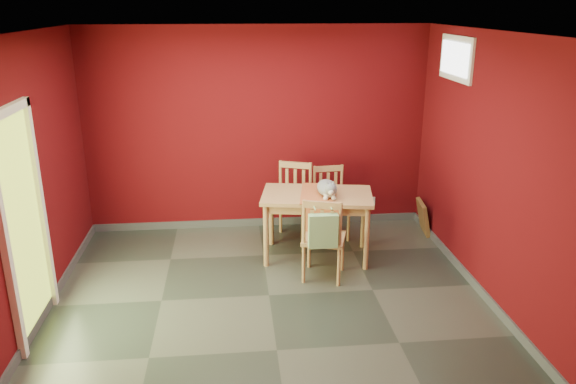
{
  "coord_description": "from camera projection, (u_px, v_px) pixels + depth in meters",
  "views": [
    {
      "loc": [
        -0.34,
        -5.29,
        2.95
      ],
      "look_at": [
        0.25,
        0.45,
        1.0
      ],
      "focal_mm": 35.0,
      "sensor_mm": 36.0,
      "label": 1
    }
  ],
  "objects": [
    {
      "name": "chair_far_left",
      "position": [
        292.0,
        201.0,
        7.25
      ],
      "size": [
        0.6,
        0.6,
        1.0
      ],
      "color": "#AA7F4F",
      "rests_on": "ground"
    },
    {
      "name": "window",
      "position": [
        456.0,
        58.0,
        6.37
      ],
      "size": [
        0.05,
        0.9,
        0.5
      ],
      "color": "white",
      "rests_on": "room_shell"
    },
    {
      "name": "doorway",
      "position": [
        22.0,
        218.0,
        5.01
      ],
      "size": [
        0.06,
        1.01,
        2.13
      ],
      "color": "#B7D838",
      "rests_on": "ground"
    },
    {
      "name": "outlet_plate",
      "position": [
        372.0,
        201.0,
        7.89
      ],
      "size": [
        0.08,
        0.02,
        0.12
      ],
      "primitive_type": "cube",
      "color": "silver",
      "rests_on": "room_shell"
    },
    {
      "name": "ground",
      "position": [
        269.0,
        295.0,
        5.96
      ],
      "size": [
        4.5,
        4.5,
        0.0
      ],
      "primitive_type": "plane",
      "color": "#2D342D",
      "rests_on": "ground"
    },
    {
      "name": "chair_near",
      "position": [
        323.0,
        237.0,
        6.18
      ],
      "size": [
        0.56,
        0.56,
        0.97
      ],
      "color": "#AA7F4F",
      "rests_on": "ground"
    },
    {
      "name": "picture_frame",
      "position": [
        423.0,
        217.0,
        7.54
      ],
      "size": [
        0.19,
        0.44,
        0.43
      ],
      "color": "brown",
      "rests_on": "ground"
    },
    {
      "name": "dining_table",
      "position": [
        317.0,
        202.0,
        6.66
      ],
      "size": [
        1.4,
        0.96,
        0.81
      ],
      "color": "#AA7F4F",
      "rests_on": "ground"
    },
    {
      "name": "table_runner",
      "position": [
        319.0,
        202.0,
        6.52
      ],
      "size": [
        0.5,
        0.84,
        0.4
      ],
      "color": "#B1572D",
      "rests_on": "dining_table"
    },
    {
      "name": "cat",
      "position": [
        327.0,
        185.0,
        6.55
      ],
      "size": [
        0.32,
        0.51,
        0.24
      ],
      "primitive_type": null,
      "rotation": [
        0.0,
        0.0,
        -0.15
      ],
      "color": "slate",
      "rests_on": "table_runner"
    },
    {
      "name": "chair_far_right",
      "position": [
        330.0,
        202.0,
        7.35
      ],
      "size": [
        0.47,
        0.47,
        0.93
      ],
      "color": "#AA7F4F",
      "rests_on": "ground"
    },
    {
      "name": "room_shell",
      "position": [
        269.0,
        291.0,
        5.94
      ],
      "size": [
        4.5,
        4.5,
        4.5
      ],
      "color": "#4C070B",
      "rests_on": "ground"
    },
    {
      "name": "tote_bag",
      "position": [
        323.0,
        231.0,
        5.91
      ],
      "size": [
        0.31,
        0.19,
        0.44
      ],
      "color": "#7DAF74",
      "rests_on": "chair_near"
    }
  ]
}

